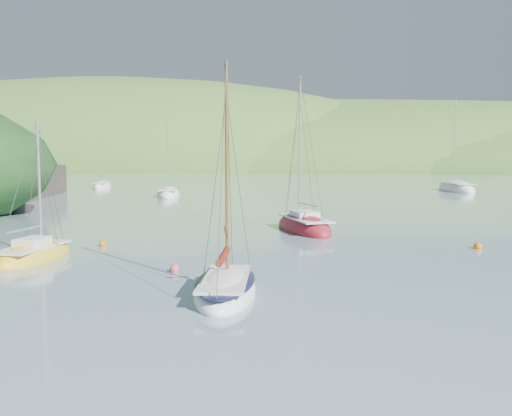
# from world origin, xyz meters

# --- Properties ---
(ground) EXTENTS (700.00, 700.00, 0.00)m
(ground) POSITION_xyz_m (0.00, 0.00, 0.00)
(ground) COLOR slate
(ground) RESTS_ON ground
(shoreline_hills) EXTENTS (690.00, 135.00, 56.00)m
(shoreline_hills) POSITION_xyz_m (-9.66, 172.42, 0.00)
(shoreline_hills) COLOR #3C5F24
(shoreline_hills) RESTS_ON ground
(daysailer_white) EXTENTS (2.31, 5.84, 8.87)m
(daysailer_white) POSITION_xyz_m (0.76, -0.01, 0.21)
(daysailer_white) COLOR white
(daysailer_white) RESTS_ON ground
(sloop_red) EXTENTS (4.82, 7.72, 10.80)m
(sloop_red) POSITION_xyz_m (3.60, 16.91, 0.21)
(sloop_red) COLOR maroon
(sloop_red) RESTS_ON ground
(sailboat_yellow) EXTENTS (2.83, 5.63, 7.16)m
(sailboat_yellow) POSITION_xyz_m (-9.11, 5.87, 0.17)
(sailboat_yellow) COLOR gold
(sailboat_yellow) RESTS_ON ground
(distant_sloop_a) EXTENTS (3.95, 7.77, 10.58)m
(distant_sloop_a) POSITION_xyz_m (-11.88, 44.92, 0.18)
(distant_sloop_a) COLOR white
(distant_sloop_a) RESTS_ON ground
(distant_sloop_b) EXTENTS (4.31, 9.68, 13.37)m
(distant_sloop_b) POSITION_xyz_m (23.80, 57.02, 0.21)
(distant_sloop_b) COLOR white
(distant_sloop_b) RESTS_ON ground
(distant_sloop_c) EXTENTS (3.03, 6.63, 9.13)m
(distant_sloop_c) POSITION_xyz_m (-25.40, 60.92, 0.16)
(distant_sloop_c) COLOR white
(distant_sloop_c) RESTS_ON ground
(mooring_buoys) EXTENTS (20.38, 7.47, 0.45)m
(mooring_buoys) POSITION_xyz_m (2.02, 7.82, 0.12)
(mooring_buoys) COLOR #CA5052
(mooring_buoys) RESTS_ON ground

